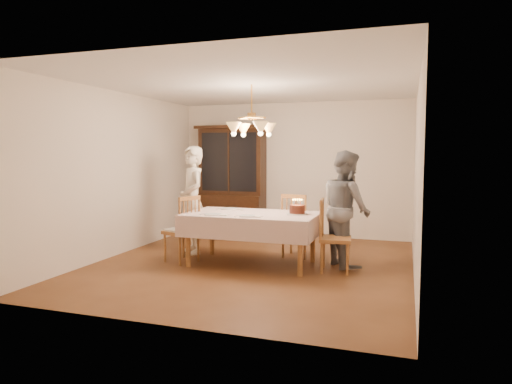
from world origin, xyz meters
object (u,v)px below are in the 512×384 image
(dining_table, at_px, (252,218))
(birthday_cake, at_px, (297,210))
(china_hutch, at_px, (232,182))
(chair_far_side, at_px, (298,229))
(elderly_woman, at_px, (192,200))

(dining_table, relative_size, birthday_cake, 6.33)
(dining_table, xyz_separation_m, china_hutch, (-1.19, 2.25, 0.36))
(dining_table, height_order, birthday_cake, birthday_cake)
(china_hutch, height_order, chair_far_side, china_hutch)
(chair_far_side, xyz_separation_m, birthday_cake, (0.13, -0.60, 0.38))
(dining_table, xyz_separation_m, birthday_cake, (0.66, 0.08, 0.14))
(birthday_cake, bearing_deg, china_hutch, 130.35)
(dining_table, distance_m, elderly_woman, 1.25)
(dining_table, distance_m, chair_far_side, 0.90)
(dining_table, relative_size, china_hutch, 0.88)
(dining_table, height_order, elderly_woman, elderly_woman)
(dining_table, relative_size, chair_far_side, 1.90)
(elderly_woman, relative_size, birthday_cake, 5.80)
(elderly_woman, bearing_deg, chair_far_side, 55.09)
(elderly_woman, xyz_separation_m, birthday_cake, (1.82, -0.34, -0.05))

